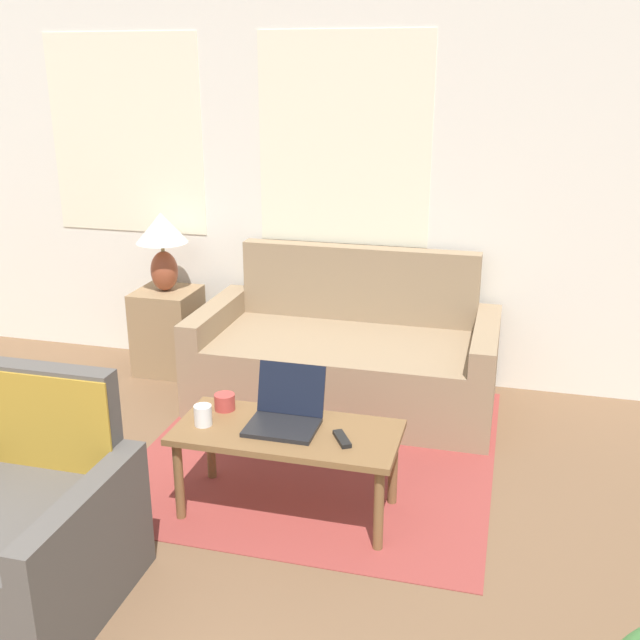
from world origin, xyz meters
The scene contains 11 objects.
wall_back centered at (0.00, 4.02, 1.31)m, with size 7.00×0.06×2.60m.
rug centered at (0.81, 2.87, 0.00)m, with size 1.85×1.98×0.01m.
couch centered at (0.80, 3.55, 0.27)m, with size 1.80×0.90×0.91m.
armchair centered at (-0.01, 1.43, 0.27)m, with size 0.75×0.79×0.86m.
side_table centered at (-0.49, 3.71, 0.29)m, with size 0.39×0.39×0.57m.
table_lamp centered at (-0.49, 3.71, 0.91)m, with size 0.34×0.34×0.52m.
coffee_table centered at (0.81, 2.27, 0.37)m, with size 1.03×0.47×0.42m.
laptop centered at (0.78, 2.32, 0.48)m, with size 0.32×0.31×0.26m.
cup_navy centered at (0.45, 2.39, 0.46)m, with size 0.10×0.10×0.08m.
cup_yellow centered at (0.42, 2.21, 0.47)m, with size 0.08×0.08×0.10m.
tv_remote centered at (1.07, 2.22, 0.43)m, with size 0.11×0.15×0.02m.
Camera 1 is at (1.73, -0.65, 1.99)m, focal length 42.00 mm.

